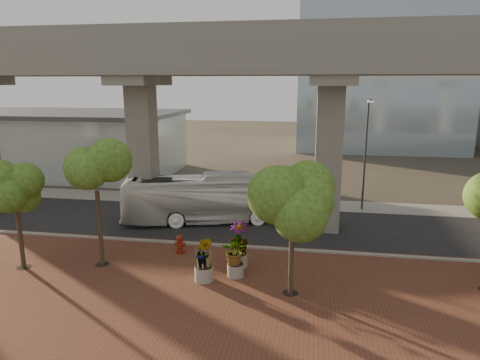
# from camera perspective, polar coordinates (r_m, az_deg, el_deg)

# --- Properties ---
(ground) EXTENTS (160.00, 160.00, 0.00)m
(ground) POSITION_cam_1_polar(r_m,az_deg,el_deg) (26.59, -1.75, -7.33)
(ground) COLOR #332F25
(ground) RESTS_ON ground
(brick_plaza) EXTENTS (70.00, 13.00, 0.06)m
(brick_plaza) POSITION_cam_1_polar(r_m,az_deg,el_deg) (19.46, -6.47, -15.25)
(brick_plaza) COLOR brown
(brick_plaza) RESTS_ON ground
(asphalt_road) EXTENTS (90.00, 8.00, 0.04)m
(asphalt_road) POSITION_cam_1_polar(r_m,az_deg,el_deg) (28.43, -0.97, -5.92)
(asphalt_road) COLOR black
(asphalt_road) RESTS_ON ground
(curb_strip) EXTENTS (70.00, 0.25, 0.16)m
(curb_strip) POSITION_cam_1_polar(r_m,az_deg,el_deg) (24.73, -2.65, -8.73)
(curb_strip) COLOR gray
(curb_strip) RESTS_ON ground
(far_sidewalk) EXTENTS (90.00, 3.00, 0.06)m
(far_sidewalk) POSITION_cam_1_polar(r_m,az_deg,el_deg) (33.61, 0.72, -2.93)
(far_sidewalk) COLOR gray
(far_sidewalk) RESTS_ON ground
(transit_viaduct) EXTENTS (72.00, 5.60, 12.40)m
(transit_viaduct) POSITION_cam_1_polar(r_m,az_deg,el_deg) (26.99, -1.02, 8.85)
(transit_viaduct) COLOR gray
(transit_viaduct) RESTS_ON ground
(station_pavilion) EXTENTS (23.00, 13.00, 6.30)m
(station_pavilion) POSITION_cam_1_polar(r_m,az_deg,el_deg) (47.88, -22.05, 4.77)
(station_pavilion) COLOR #AFC2C8
(station_pavilion) RESTS_ON ground
(transit_bus) EXTENTS (11.87, 5.67, 3.22)m
(transit_bus) POSITION_cam_1_polar(r_m,az_deg,el_deg) (28.63, -4.00, -2.49)
(transit_bus) COLOR white
(transit_bus) RESTS_ON ground
(fire_hydrant) EXTENTS (0.54, 0.49, 1.09)m
(fire_hydrant) POSITION_cam_1_polar(r_m,az_deg,el_deg) (23.81, -8.02, -8.43)
(fire_hydrant) COLOR maroon
(fire_hydrant) RESTS_ON ground
(planter_front) EXTENTS (1.77, 1.77, 1.95)m
(planter_front) POSITION_cam_1_polar(r_m,az_deg,el_deg) (20.66, -0.63, -9.72)
(planter_front) COLOR #ADA99C
(planter_front) RESTS_ON ground
(planter_right) EXTENTS (2.21, 2.21, 2.36)m
(planter_right) POSITION_cam_1_polar(r_m,az_deg,el_deg) (21.58, -0.20, -7.99)
(planter_right) COLOR #AFA79E
(planter_right) RESTS_ON ground
(planter_left) EXTENTS (1.98, 1.98, 2.18)m
(planter_left) POSITION_cam_1_polar(r_m,az_deg,el_deg) (20.25, -4.87, -9.81)
(planter_left) COLOR #A19991
(planter_left) RESTS_ON ground
(street_tree_far_west) EXTENTS (3.18, 3.18, 5.55)m
(street_tree_far_west) POSITION_cam_1_polar(r_m,az_deg,el_deg) (23.41, -27.85, -1.07)
(street_tree_far_west) COLOR #4C3B2B
(street_tree_far_west) RESTS_ON ground
(street_tree_near_west) EXTENTS (3.38, 3.38, 6.41)m
(street_tree_near_west) POSITION_cam_1_polar(r_m,az_deg,el_deg) (22.04, -18.71, 1.01)
(street_tree_near_west) COLOR #4C3B2B
(street_tree_near_west) RESTS_ON ground
(street_tree_near_east) EXTENTS (3.76, 3.76, 6.16)m
(street_tree_near_east) POSITION_cam_1_polar(r_m,az_deg,el_deg) (18.12, 7.08, -2.22)
(street_tree_near_east) COLOR #4C3B2B
(street_tree_near_east) RESTS_ON ground
(streetlamp_west) EXTENTS (0.37, 1.09, 7.55)m
(streetlamp_west) POSITION_cam_1_polar(r_m,az_deg,el_deg) (32.83, -13.00, 4.18)
(streetlamp_west) COLOR #2A2B2F
(streetlamp_west) RESTS_ON ground
(streetlamp_east) EXTENTS (0.40, 1.17, 8.06)m
(streetlamp_east) POSITION_cam_1_polar(r_m,az_deg,el_deg) (31.77, 16.45, 4.25)
(streetlamp_east) COLOR #2D2D32
(streetlamp_east) RESTS_ON ground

